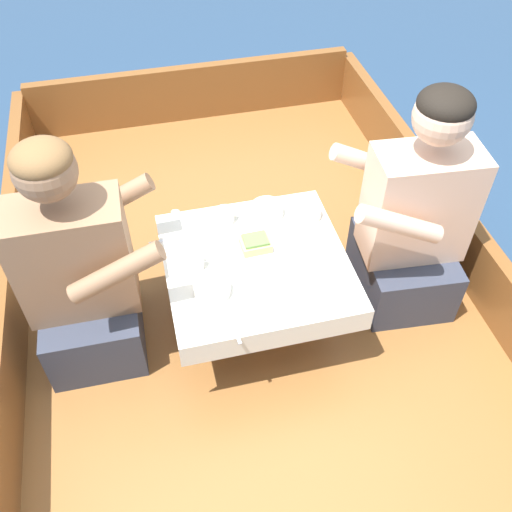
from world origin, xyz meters
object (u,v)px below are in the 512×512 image
object	(u,v)px
person_port	(81,276)
person_starboard	(413,222)
coffee_cup_starboard	(225,215)
coffee_cup_port	(195,261)
sandwich	(255,243)

from	to	relation	value
person_port	person_starboard	xyz separation A→B (m)	(1.29, -0.03, 0.01)
person_starboard	coffee_cup_starboard	bearing A→B (deg)	-12.66
coffee_cup_port	coffee_cup_starboard	xyz separation A→B (m)	(0.16, 0.23, -0.00)
coffee_cup_port	sandwich	bearing A→B (deg)	8.90
person_port	coffee_cup_starboard	distance (m)	0.61
coffee_cup_starboard	person_starboard	bearing A→B (deg)	-17.39
sandwich	person_port	bearing A→B (deg)	-179.33
person_port	coffee_cup_starboard	bearing A→B (deg)	19.70
coffee_cup_port	coffee_cup_starboard	distance (m)	0.28
person_starboard	sandwich	world-z (taller)	person_starboard
sandwich	coffee_cup_starboard	world-z (taller)	sandwich
person_port	sandwich	xyz separation A→B (m)	(0.66, 0.01, 0.01)
person_port	person_starboard	size ratio (longest dim) A/B	0.98
person_port	coffee_cup_port	world-z (taller)	person_port
person_starboard	coffee_cup_port	bearing A→B (deg)	4.92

